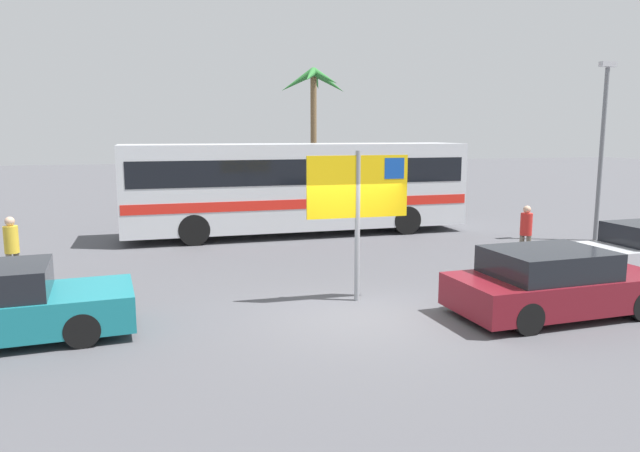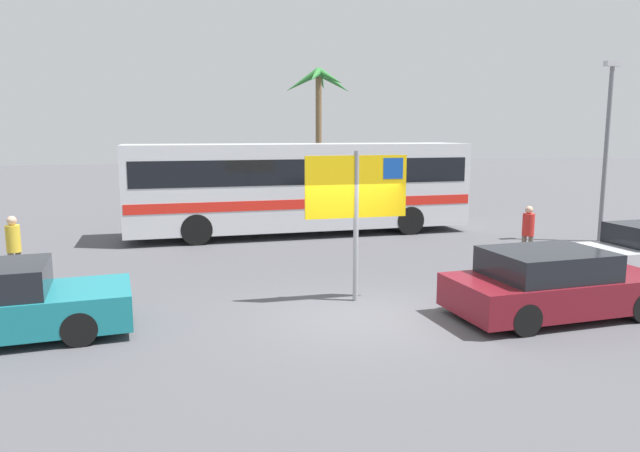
{
  "view_description": "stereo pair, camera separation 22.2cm",
  "coord_description": "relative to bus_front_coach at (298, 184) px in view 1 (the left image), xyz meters",
  "views": [
    {
      "loc": [
        -3.94,
        -10.46,
        3.57
      ],
      "look_at": [
        0.08,
        3.21,
        1.3
      ],
      "focal_mm": 33.09,
      "sensor_mm": 36.0,
      "label": 1
    },
    {
      "loc": [
        -3.73,
        -10.52,
        3.57
      ],
      "look_at": [
        0.08,
        3.21,
        1.3
      ],
      "focal_mm": 33.09,
      "sensor_mm": 36.0,
      "label": 2
    }
  ],
  "objects": [
    {
      "name": "ground",
      "position": [
        -1.12,
        -9.48,
        -1.78
      ],
      "size": [
        120.0,
        120.0,
        0.0
      ],
      "primitive_type": "plane",
      "color": "#4C4C51"
    },
    {
      "name": "bus_front_coach",
      "position": [
        0.0,
        0.0,
        0.0
      ],
      "size": [
        11.89,
        2.44,
        3.17
      ],
      "color": "silver",
      "rests_on": "ground"
    },
    {
      "name": "ferry_sign",
      "position": [
        -0.79,
        -8.42,
        0.54
      ],
      "size": [
        2.2,
        0.11,
        3.2
      ],
      "rotation": [
        0.0,
        0.0,
        -0.02
      ],
      "color": "gray",
      "rests_on": "ground"
    },
    {
      "name": "car_maroon",
      "position": [
        2.54,
        -10.45,
        -1.15
      ],
      "size": [
        4.26,
        1.98,
        1.32
      ],
      "rotation": [
        0.0,
        0.0,
        0.03
      ],
      "color": "maroon",
      "rests_on": "ground"
    },
    {
      "name": "pedestrian_by_bus",
      "position": [
        4.9,
        -6.21,
        -0.86
      ],
      "size": [
        0.32,
        0.32,
        1.59
      ],
      "rotation": [
        0.0,
        0.0,
        0.77
      ],
      "color": "#706656",
      "rests_on": "ground"
    },
    {
      "name": "pedestrian_near_sign",
      "position": [
        -8.13,
        -5.07,
        -0.81
      ],
      "size": [
        0.32,
        0.32,
        1.65
      ],
      "rotation": [
        0.0,
        0.0,
        2.27
      ],
      "color": "#706656",
      "rests_on": "ground"
    },
    {
      "name": "lamp_post_left_side",
      "position": [
        9.24,
        -3.97,
        1.43
      ],
      "size": [
        0.56,
        0.2,
        5.79
      ],
      "color": "slate",
      "rests_on": "ground"
    },
    {
      "name": "palm_tree_seaside",
      "position": [
        3.44,
        10.13,
        3.8
      ],
      "size": [
        3.57,
        3.67,
        6.86
      ],
      "color": "brown",
      "rests_on": "ground"
    }
  ]
}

